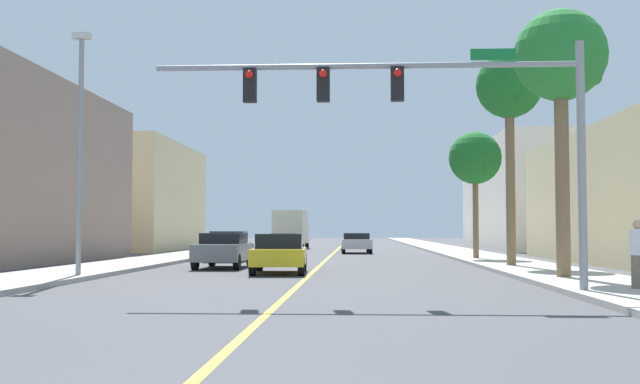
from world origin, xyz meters
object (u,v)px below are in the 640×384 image
object	(u,v)px
car_gray	(224,250)
palm_far	(475,159)
palm_mid	(509,90)
pedestrian	(638,254)
car_yellow	(279,253)
car_silver	(356,243)
street_lamp	(80,140)
car_green	(284,242)
car_white	(228,246)
palm_near	(560,61)
traffic_signal_mast	(430,106)
delivery_truck	(291,229)

from	to	relation	value
car_gray	palm_far	bearing A→B (deg)	34.69
palm_mid	pedestrian	world-z (taller)	palm_mid
car_yellow	car_silver	distance (m)	23.63
street_lamp	palm_far	bearing A→B (deg)	45.23
car_green	car_white	size ratio (longest dim) A/B	1.14
palm_near	pedestrian	distance (m)	7.31
palm_mid	car_white	world-z (taller)	palm_mid
traffic_signal_mast	palm_far	xyz separation A→B (m)	(4.18, 20.02, 0.58)
traffic_signal_mast	delivery_truck	distance (m)	43.97
car_silver	palm_far	bearing A→B (deg)	-65.62
palm_near	car_gray	distance (m)	15.13
traffic_signal_mast	car_green	distance (m)	33.27
palm_far	car_silver	distance (m)	14.38
car_white	pedestrian	distance (m)	23.03
car_yellow	pedestrian	size ratio (longest dim) A/B	2.44
car_gray	palm_mid	bearing A→B (deg)	1.39
car_green	car_white	world-z (taller)	car_white
street_lamp	car_white	xyz separation A→B (m)	(2.29, 14.11, -3.67)
car_green	car_yellow	world-z (taller)	car_yellow
car_gray	delivery_truck	distance (m)	30.91
car_yellow	car_silver	size ratio (longest dim) A/B	0.89
car_green	pedestrian	bearing A→B (deg)	-71.39
palm_near	car_gray	xyz separation A→B (m)	(-11.72, 7.45, -5.99)
palm_near	car_yellow	world-z (taller)	palm_near
car_gray	street_lamp	bearing A→B (deg)	-113.80
palm_near	pedestrian	size ratio (longest dim) A/B	4.93
car_yellow	delivery_truck	bearing A→B (deg)	91.78
traffic_signal_mast	palm_mid	size ratio (longest dim) A/B	1.20
palm_mid	pedestrian	distance (m)	13.56
car_green	car_silver	xyz separation A→B (m)	(4.92, -0.06, -0.00)
car_yellow	car_silver	xyz separation A→B (m)	(2.69, 23.47, -0.01)
palm_far	car_white	world-z (taller)	palm_far
car_yellow	car_green	bearing A→B (deg)	92.72
palm_near	car_white	distance (m)	20.10
car_silver	pedestrian	distance (m)	32.54
palm_far	car_white	xyz separation A→B (m)	(-12.47, -0.77, -4.38)
car_silver	traffic_signal_mast	bearing A→B (deg)	-88.66
car_yellow	palm_mid	bearing A→B (deg)	19.46
car_white	traffic_signal_mast	bearing A→B (deg)	112.13
delivery_truck	pedestrian	world-z (taller)	delivery_truck
car_white	pedestrian	world-z (taller)	pedestrian
car_silver	car_gray	bearing A→B (deg)	-107.11
car_gray	car_silver	size ratio (longest dim) A/B	0.94
palm_near	car_green	size ratio (longest dim) A/B	1.83
car_green	palm_mid	bearing A→B (deg)	-62.32
car_silver	delivery_truck	size ratio (longest dim) A/B	0.62
traffic_signal_mast	car_white	bearing A→B (deg)	113.31
car_gray	car_yellow	world-z (taller)	car_gray
palm_far	pedestrian	world-z (taller)	palm_far
car_silver	delivery_truck	distance (m)	12.28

